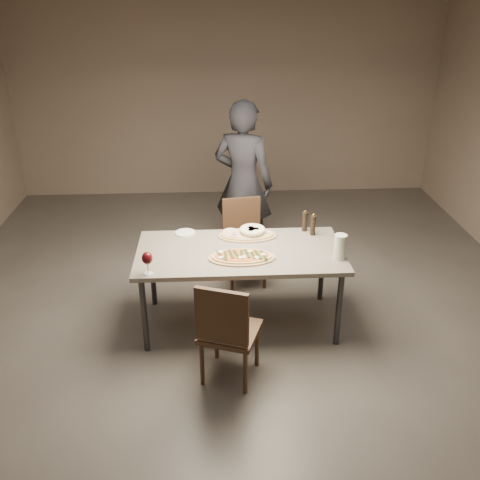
{
  "coord_description": "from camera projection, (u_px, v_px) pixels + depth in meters",
  "views": [
    {
      "loc": [
        -0.23,
        -4.15,
        2.84
      ],
      "look_at": [
        0.0,
        0.0,
        0.85
      ],
      "focal_mm": 40.0,
      "sensor_mm": 36.0,
      "label": 1
    }
  ],
  "objects": [
    {
      "name": "room",
      "position": [
        240.0,
        179.0,
        4.37
      ],
      "size": [
        7.0,
        7.0,
        7.0
      ],
      "color": "#57514B",
      "rests_on": "ground"
    },
    {
      "name": "wine_glass",
      "position": [
        147.0,
        259.0,
        4.21
      ],
      "size": [
        0.09,
        0.09,
        0.2
      ],
      "rotation": [
        0.0,
        0.0,
        0.36
      ],
      "color": "silver",
      "rests_on": "dining_table"
    },
    {
      "name": "side_plate",
      "position": [
        185.0,
        233.0,
        4.97
      ],
      "size": [
        0.19,
        0.19,
        0.01
      ],
      "rotation": [
        0.0,
        0.0,
        0.11
      ],
      "color": "white",
      "rests_on": "dining_table"
    },
    {
      "name": "diner",
      "position": [
        243.0,
        183.0,
        5.77
      ],
      "size": [
        0.78,
        0.66,
        1.8
      ],
      "primitive_type": "imported",
      "rotation": [
        0.0,
        0.0,
        2.73
      ],
      "color": "black",
      "rests_on": "ground"
    },
    {
      "name": "pepper_mill_left",
      "position": [
        305.0,
        221.0,
        4.98
      ],
      "size": [
        0.05,
        0.05,
        0.21
      ],
      "rotation": [
        0.0,
        0.0,
        0.4
      ],
      "color": "black",
      "rests_on": "dining_table"
    },
    {
      "name": "zucchini_pizza",
      "position": [
        242.0,
        257.0,
        4.5
      ],
      "size": [
        0.57,
        0.32,
        0.05
      ],
      "rotation": [
        0.0,
        0.0,
        -0.18
      ],
      "color": "tan",
      "rests_on": "dining_table"
    },
    {
      "name": "bread_basket",
      "position": [
        252.0,
        231.0,
        4.89
      ],
      "size": [
        0.24,
        0.24,
        0.08
      ],
      "rotation": [
        0.0,
        0.0,
        -0.26
      ],
      "color": "#EFE8C1",
      "rests_on": "dining_table"
    },
    {
      "name": "dining_table",
      "position": [
        240.0,
        256.0,
        4.68
      ],
      "size": [
        1.8,
        0.9,
        0.75
      ],
      "color": "slate",
      "rests_on": "ground"
    },
    {
      "name": "chair_far",
      "position": [
        243.0,
        236.0,
        5.52
      ],
      "size": [
        0.47,
        0.47,
        0.88
      ],
      "rotation": [
        0.0,
        0.0,
        3.29
      ],
      "color": "#3E291A",
      "rests_on": "ground"
    },
    {
      "name": "chair_near",
      "position": [
        227.0,
        328.0,
        4.02
      ],
      "size": [
        0.54,
        0.54,
        0.9
      ],
      "rotation": [
        0.0,
        0.0,
        -0.34
      ],
      "color": "#3E291A",
      "rests_on": "ground"
    },
    {
      "name": "pepper_mill_right",
      "position": [
        313.0,
        225.0,
        4.9
      ],
      "size": [
        0.05,
        0.05,
        0.21
      ],
      "rotation": [
        0.0,
        0.0,
        0.06
      ],
      "color": "black",
      "rests_on": "dining_table"
    },
    {
      "name": "ham_pizza",
      "position": [
        248.0,
        235.0,
        4.9
      ],
      "size": [
        0.54,
        0.3,
        0.04
      ],
      "rotation": [
        0.0,
        0.0,
        0.4
      ],
      "color": "tan",
      "rests_on": "dining_table"
    },
    {
      "name": "carafe",
      "position": [
        340.0,
        247.0,
        4.47
      ],
      "size": [
        0.1,
        0.1,
        0.22
      ],
      "rotation": [
        0.0,
        0.0,
        -0.33
      ],
      "color": "silver",
      "rests_on": "dining_table"
    },
    {
      "name": "oil_dish",
      "position": [
        231.0,
        232.0,
        4.98
      ],
      "size": [
        0.14,
        0.14,
        0.02
      ],
      "rotation": [
        0.0,
        0.0,
        -0.41
      ],
      "color": "white",
      "rests_on": "dining_table"
    }
  ]
}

